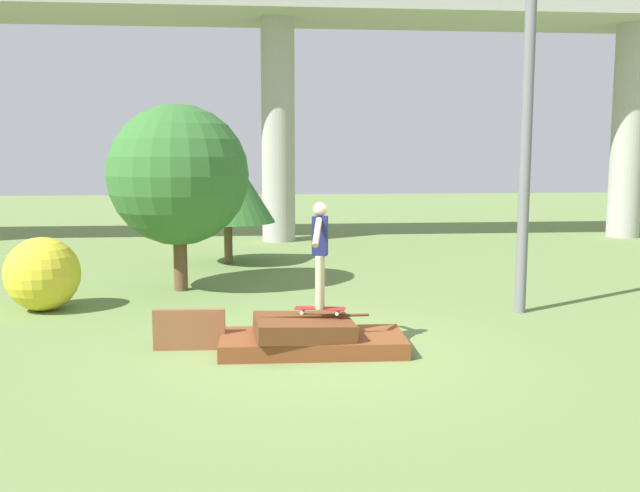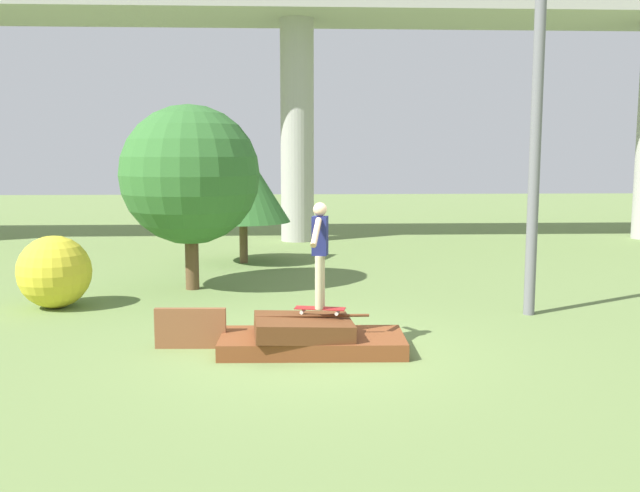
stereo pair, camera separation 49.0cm
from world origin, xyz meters
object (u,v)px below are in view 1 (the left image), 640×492
object	(u,v)px
skater	(320,248)
skateboard	(320,309)
tree_behind_left	(227,184)
tree_behind_right	(178,175)
bush_yellow_flowering	(42,274)
utility_pole	(528,80)

from	to	relation	value
skater	skateboard	bearing A→B (deg)	45.00
tree_behind_left	tree_behind_right	size ratio (longest dim) A/B	0.79
skateboard	bush_yellow_flowering	world-z (taller)	bush_yellow_flowering
skateboard	tree_behind_left	size ratio (longest dim) A/B	0.25
skater	tree_behind_right	bearing A→B (deg)	117.26
utility_pole	skater	bearing A→B (deg)	-151.03
tree_behind_right	bush_yellow_flowering	distance (m)	3.45
skater	utility_pole	world-z (taller)	utility_pole
skateboard	bush_yellow_flowering	size ratio (longest dim) A/B	0.56
utility_pole	tree_behind_left	world-z (taller)	utility_pole
skater	tree_behind_right	world-z (taller)	tree_behind_right
bush_yellow_flowering	skater	bearing A→B (deg)	-32.90
skateboard	bush_yellow_flowering	xyz separation A→B (m)	(-4.93, 3.19, 0.06)
utility_pole	tree_behind_left	size ratio (longest dim) A/B	2.61
skateboard	utility_pole	world-z (taller)	utility_pole
skateboard	tree_behind_left	distance (m)	8.90
utility_pole	tree_behind_right	bearing A→B (deg)	157.05
skateboard	tree_behind_right	bearing A→B (deg)	117.26
tree_behind_right	skater	bearing A→B (deg)	-62.74
skateboard	tree_behind_right	xyz separation A→B (m)	(-2.55, 4.94, 1.84)
skateboard	skater	world-z (taller)	skater
tree_behind_left	skateboard	bearing A→B (deg)	-79.18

